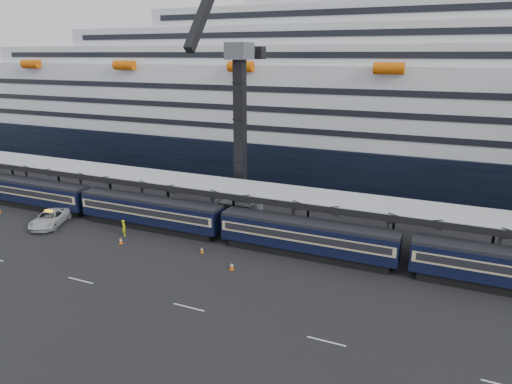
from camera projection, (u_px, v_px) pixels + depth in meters
ground at (363, 320)px, 36.93m from camera, size 260.00×260.00×0.00m
train at (338, 241)px, 46.84m from camera, size 133.05×3.00×4.05m
canopy at (393, 208)px, 47.68m from camera, size 130.00×6.25×5.53m
cruise_ship at (416, 107)px, 74.09m from camera, size 214.09×28.84×34.00m
crane_dark_near at (239, 126)px, 57.42m from camera, size 4.50×17.75×35.08m
pickup_truck at (50, 218)px, 57.04m from camera, size 5.35×7.35×1.86m
worker at (124, 228)px, 53.82m from camera, size 0.85×0.83×1.96m
traffic_cone_b at (121, 240)px, 51.69m from camera, size 0.40×0.40×0.79m
traffic_cone_c at (202, 250)px, 49.30m from camera, size 0.35×0.35×0.70m
traffic_cone_d at (232, 266)px, 45.48m from camera, size 0.42×0.42×0.83m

